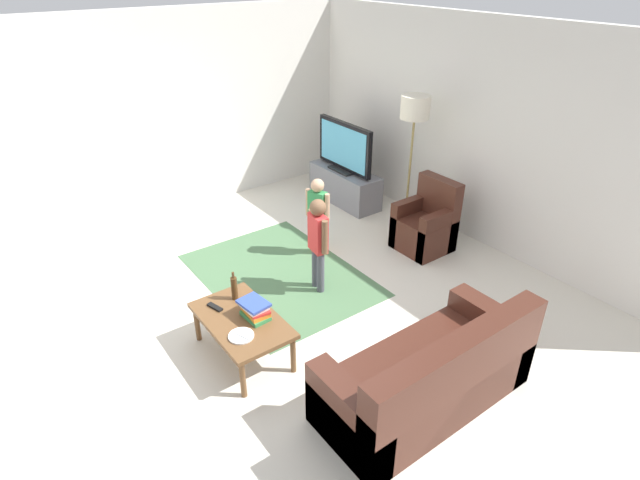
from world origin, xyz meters
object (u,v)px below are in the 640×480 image
(tv_stand, at_px, (345,186))
(tv_remote, at_px, (215,307))
(coffee_table, at_px, (242,323))
(plate, at_px, (241,336))
(armchair, at_px, (427,226))
(child_near_tv, at_px, (318,210))
(bottle, at_px, (234,288))
(couch, at_px, (433,379))
(floor_lamp, at_px, (415,115))
(tv, at_px, (345,147))
(child_center, at_px, (318,237))
(book_stack, at_px, (255,309))

(tv_stand, height_order, tv_remote, tv_stand)
(coffee_table, xyz_separation_m, tv_remote, (-0.28, -0.12, 0.06))
(plate, bearing_deg, armchair, 102.08)
(child_near_tv, height_order, bottle, child_near_tv)
(couch, height_order, bottle, couch)
(floor_lamp, bearing_deg, armchair, -18.92)
(tv, relative_size, bottle, 3.74)
(tv, distance_m, floor_lamp, 1.34)
(couch, relative_size, child_near_tv, 1.83)
(armchair, relative_size, coffee_table, 0.90)
(plate, bearing_deg, child_near_tv, 126.94)
(floor_lamp, distance_m, child_center, 2.10)
(bottle, distance_m, plate, 0.58)
(coffee_table, bearing_deg, child_center, 111.55)
(armchair, xyz_separation_m, child_center, (-0.06, -1.64, 0.35))
(tv_stand, height_order, plate, tv_stand)
(coffee_table, height_order, book_stack, book_stack)
(child_center, bearing_deg, bottle, -81.15)
(bottle, bearing_deg, child_center, 98.85)
(couch, relative_size, bottle, 6.12)
(child_near_tv, distance_m, bottle, 1.75)
(child_center, bearing_deg, child_near_tv, 144.32)
(child_near_tv, xyz_separation_m, book_stack, (1.16, -1.53, -0.09))
(tv_stand, distance_m, floor_lamp, 1.73)
(bottle, xyz_separation_m, tv_remote, (0.02, -0.22, -0.11))
(tv_stand, relative_size, tv, 1.09)
(tv_stand, height_order, couch, couch)
(coffee_table, distance_m, bottle, 0.36)
(tv_stand, relative_size, child_near_tv, 1.22)
(floor_lamp, bearing_deg, plate, -69.26)
(book_stack, xyz_separation_m, plate, (0.17, -0.24, -0.07))
(couch, bearing_deg, armchair, 134.36)
(armchair, distance_m, book_stack, 2.76)
(book_stack, bearing_deg, plate, -54.39)
(child_center, bearing_deg, tv_remote, -81.76)
(tv_stand, xyz_separation_m, child_center, (1.63, -1.68, 0.41))
(bottle, bearing_deg, book_stack, 2.80)
(floor_lamp, bearing_deg, child_near_tv, -95.82)
(child_near_tv, relative_size, plate, 4.48)
(tv_remote, height_order, plate, plate)
(tv, distance_m, book_stack, 3.50)
(armchair, xyz_separation_m, coffee_table, (0.41, -2.83, 0.07))
(tv_stand, xyz_separation_m, floor_lamp, (1.13, 0.15, 1.30))
(tv, height_order, plate, tv)
(tv_stand, xyz_separation_m, armchair, (1.69, -0.04, 0.05))
(book_stack, relative_size, plate, 1.38)
(tv, relative_size, child_near_tv, 1.12)
(child_near_tv, height_order, plate, child_near_tv)
(couch, distance_m, child_near_tv, 2.67)
(floor_lamp, relative_size, coffee_table, 1.78)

